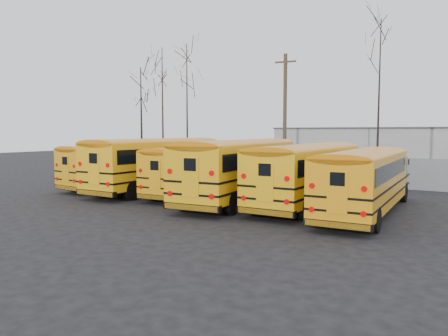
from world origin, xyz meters
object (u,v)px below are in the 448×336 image
Objects in this scene: bus_a at (128,162)px; bus_e at (309,169)px; bus_f at (365,176)px; utility_pole_left at (285,113)px; bus_b at (159,160)px; bus_c at (204,165)px; bus_d at (241,165)px.

bus_a is 0.94× the size of bus_e.
bus_f is 18.90m from utility_pole_left.
bus_e is at bearing 158.54° from bus_f.
bus_b is 9.91m from bus_e.
bus_a is 12.82m from bus_e.
bus_c is 0.98× the size of bus_f.
bus_b reaches higher than bus_f.
bus_a is at bearing 174.19° from bus_b.
bus_a is 1.00× the size of bus_c.
utility_pole_left is (-10.71, 15.17, 3.54)m from bus_f.
bus_a is 9.33m from bus_d.
bus_b is 1.16× the size of utility_pole_left.
bus_f is (9.66, -1.47, 0.03)m from bus_c.
bus_d is at bearing -21.22° from bus_c.
utility_pole_left is (-1.04, 13.70, 3.57)m from bus_c.
bus_c is 3.30m from bus_d.
bus_b is (2.90, -0.23, 0.26)m from bus_a.
bus_c is 0.94× the size of bus_e.
bus_d is (3.13, -1.02, 0.25)m from bus_c.
bus_a is at bearing 171.68° from bus_f.
bus_e is 1.09× the size of utility_pole_left.
bus_d is 1.18× the size of utility_pole_left.
bus_b reaches higher than bus_c.
bus_e reaches higher than bus_c.
bus_c is at bearing 175.28° from bus_e.
bus_f is (2.99, -1.00, -0.10)m from bus_e.
utility_pole_left is (5.09, 13.68, 3.58)m from bus_a.
bus_d reaches higher than bus_c.
bus_e is (12.81, -0.48, 0.14)m from bus_a.
utility_pole_left reaches higher than bus_a.
bus_c is (6.14, -0.02, 0.01)m from bus_a.
bus_d is (6.36, -0.81, 0.00)m from bus_b.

